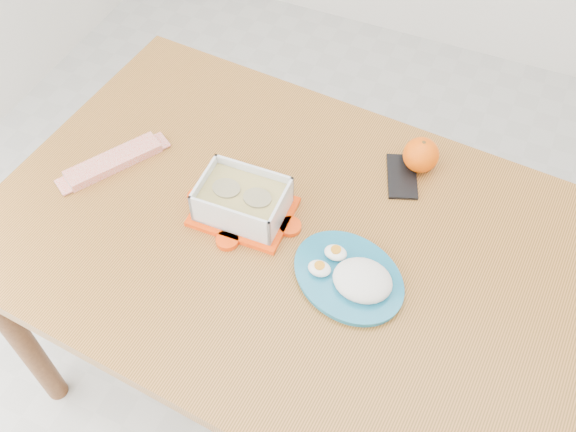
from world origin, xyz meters
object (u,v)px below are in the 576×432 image
at_px(smartphone, 402,176).
at_px(rice_plate, 353,276).
at_px(dining_table, 288,255).
at_px(food_container, 242,201).
at_px(orange_fruit, 421,155).

bearing_deg(smartphone, rice_plate, -111.69).
bearing_deg(smartphone, dining_table, -145.63).
distance_m(food_container, rice_plate, 0.29).
bearing_deg(dining_table, smartphone, 59.05).
height_order(dining_table, rice_plate, rice_plate).
xyz_separation_m(food_container, orange_fruit, (0.32, 0.29, -0.00)).
height_order(food_container, orange_fruit, food_container).
xyz_separation_m(rice_plate, smartphone, (0.01, 0.32, -0.02)).
xyz_separation_m(orange_fruit, smartphone, (-0.03, -0.05, -0.04)).
distance_m(dining_table, smartphone, 0.32).
bearing_deg(food_container, orange_fruit, 40.63).
distance_m(orange_fruit, smartphone, 0.07).
xyz_separation_m(food_container, smartphone, (0.29, 0.24, -0.04)).
height_order(food_container, smartphone, food_container).
xyz_separation_m(dining_table, rice_plate, (0.17, -0.06, 0.11)).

